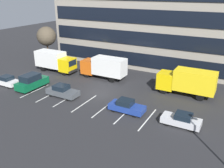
# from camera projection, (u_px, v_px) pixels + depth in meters

# --- Properties ---
(ground_plane) EXTENTS (120.00, 120.00, 0.00)m
(ground_plane) POSITION_uv_depth(u_px,v_px,m) (99.00, 94.00, 33.43)
(ground_plane) COLOR #262628
(office_building) EXTENTS (34.51, 11.95, 21.60)m
(office_building) POSITION_uv_depth(u_px,v_px,m) (150.00, 4.00, 44.17)
(office_building) COLOR gray
(office_building) RESTS_ON ground_plane
(lot_markings) EXTENTS (16.94, 5.40, 0.01)m
(lot_markings) POSITION_uv_depth(u_px,v_px,m) (84.00, 103.00, 30.62)
(lot_markings) COLOR silver
(lot_markings) RESTS_ON ground_plane
(box_truck_orange) EXTENTS (7.46, 2.47, 3.46)m
(box_truck_orange) POSITION_uv_depth(u_px,v_px,m) (104.00, 67.00, 38.53)
(box_truck_orange) COLOR #D85914
(box_truck_orange) RESTS_ON ground_plane
(box_truck_yellow_all) EXTENTS (7.62, 2.52, 3.53)m
(box_truck_yellow_all) POSITION_uv_depth(u_px,v_px,m) (187.00, 81.00, 32.38)
(box_truck_yellow_all) COLOR yellow
(box_truck_yellow_all) RESTS_ON ground_plane
(box_truck_yellow) EXTENTS (7.41, 2.45, 3.44)m
(box_truck_yellow) POSITION_uv_depth(u_px,v_px,m) (55.00, 60.00, 41.87)
(box_truck_yellow) COLOR yellow
(box_truck_yellow) RESTS_ON ground_plane
(suv_forest) EXTENTS (2.03, 4.79, 2.17)m
(suv_forest) POSITION_uv_depth(u_px,v_px,m) (32.00, 82.00, 34.83)
(suv_forest) COLOR #0C5933
(suv_forest) RESTS_ON ground_plane
(sedan_white) EXTENTS (4.08, 1.71, 1.46)m
(sedan_white) POSITION_uv_depth(u_px,v_px,m) (6.00, 81.00, 36.18)
(sedan_white) COLOR white
(sedan_white) RESTS_ON ground_plane
(sedan_silver) EXTENTS (4.02, 1.68, 1.44)m
(sedan_silver) POSITION_uv_depth(u_px,v_px,m) (182.00, 120.00, 25.41)
(sedan_silver) COLOR silver
(sedan_silver) RESTS_ON ground_plane
(sedan_charcoal) EXTENTS (4.39, 1.84, 1.57)m
(sedan_charcoal) POSITION_uv_depth(u_px,v_px,m) (62.00, 91.00, 32.38)
(sedan_charcoal) COLOR #474C51
(sedan_charcoal) RESTS_ON ground_plane
(sedan_navy) EXTENTS (4.16, 1.74, 1.49)m
(sedan_navy) POSITION_uv_depth(u_px,v_px,m) (127.00, 106.00, 28.29)
(sedan_navy) COLOR navy
(sedan_navy) RESTS_ON ground_plane
(bare_tree) EXTENTS (3.63, 3.63, 6.80)m
(bare_tree) POSITION_uv_depth(u_px,v_px,m) (46.00, 36.00, 46.44)
(bare_tree) COLOR #473323
(bare_tree) RESTS_ON ground_plane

